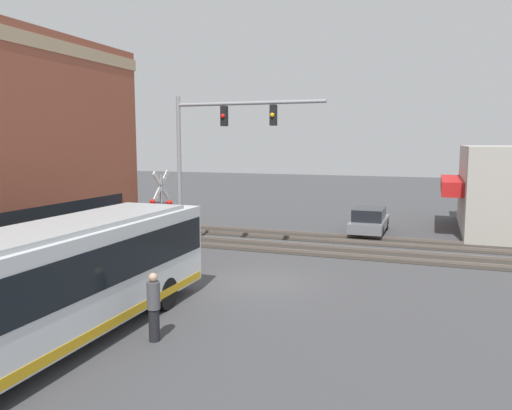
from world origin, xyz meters
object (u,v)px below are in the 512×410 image
crossing_signal (161,202)px  parked_car_grey (369,221)px  pedestrian_near_bus (154,306)px  city_bus (58,280)px  pedestrian_at_crossing (184,231)px

crossing_signal → parked_car_grey: (7.88, -8.71, -1.62)m
parked_car_grey → pedestrian_near_bus: (-17.55, 3.29, 0.25)m
pedestrian_near_bus → parked_car_grey: bearing=-10.6°
city_bus → pedestrian_at_crossing: 11.36m
city_bus → pedestrian_near_bus: 2.46m
crossing_signal → pedestrian_at_crossing: crossing_signal is taller
city_bus → crossing_signal: crossing_signal is taller
crossing_signal → parked_car_grey: crossing_signal is taller
pedestrian_at_crossing → crossing_signal: bearing=113.3°
crossing_signal → parked_car_grey: size_ratio=0.84×
crossing_signal → pedestrian_near_bus: crossing_signal is taller
crossing_signal → pedestrian_at_crossing: size_ratio=2.08×
parked_car_grey → pedestrian_near_bus: size_ratio=2.51×
pedestrian_at_crossing → parked_car_grey: bearing=-46.1°
crossing_signal → pedestrian_at_crossing: bearing=-66.7°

